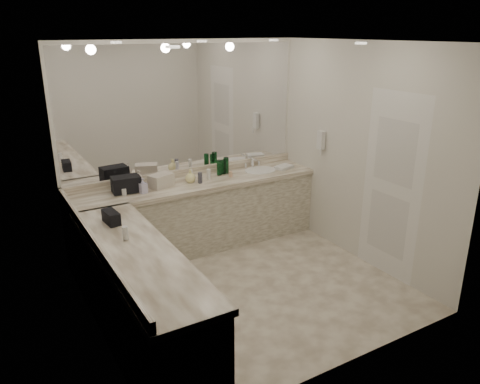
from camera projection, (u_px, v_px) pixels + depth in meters
floor at (246, 287)px, 5.19m from camera, size 3.20×3.20×0.00m
ceiling at (247, 42)px, 4.33m from camera, size 3.20×3.20×0.00m
wall_back at (186, 146)px, 5.98m from camera, size 3.20×0.02×2.60m
wall_left at (86, 203)px, 4.00m from camera, size 0.02×3.00×2.60m
wall_right at (362, 155)px, 5.53m from camera, size 0.02×3.00×2.60m
vanity_back_base at (198, 217)px, 6.03m from camera, size 3.20×0.60×0.84m
vanity_back_top at (197, 184)px, 5.87m from camera, size 3.20×0.64×0.06m
vanity_left_base at (139, 300)px, 4.19m from camera, size 0.60×2.40×0.84m
vanity_left_top at (137, 254)px, 4.04m from camera, size 0.64×2.42×0.06m
backsplash_back at (187, 172)px, 6.08m from camera, size 3.20×0.04×0.10m
backsplash_left at (93, 240)px, 4.12m from camera, size 0.04×3.00×0.10m
mirror_back at (185, 109)px, 5.82m from camera, size 3.12×0.01×1.55m
mirror_left at (82, 149)px, 3.85m from camera, size 0.01×2.92×1.55m
sink at (260, 171)px, 6.33m from camera, size 0.44×0.44×0.03m
faucet at (252, 162)px, 6.47m from camera, size 0.24×0.16×0.14m
wall_phone at (321, 140)px, 6.06m from camera, size 0.06×0.10×0.24m
door at (391, 187)px, 5.20m from camera, size 0.02×0.82×2.10m
black_toiletry_bag at (126, 185)px, 5.46m from camera, size 0.34×0.23×0.19m
black_bag_spill at (111, 217)px, 4.59m from camera, size 0.13×0.25×0.13m
cream_cosmetic_case at (161, 180)px, 5.65m from camera, size 0.33×0.27×0.17m
hand_towel at (284, 167)px, 6.41m from camera, size 0.28×0.22×0.04m
lotion_left at (125, 234)px, 4.22m from camera, size 0.05×0.05×0.12m
soap_bottle_a at (139, 180)px, 5.56m from camera, size 0.10×0.10×0.23m
soap_bottle_b at (143, 186)px, 5.43m from camera, size 0.10×0.10×0.18m
soap_bottle_c at (190, 176)px, 5.81m from camera, size 0.17×0.17×0.17m
green_bottle_0 at (226, 165)px, 6.17m from camera, size 0.07×0.07×0.22m
green_bottle_1 at (224, 167)px, 6.16m from camera, size 0.06×0.06×0.19m
green_bottle_2 at (219, 168)px, 6.10m from camera, size 0.06×0.06×0.20m
amenity_bottle_0 at (209, 174)px, 5.94m from camera, size 0.05×0.05×0.13m
amenity_bottle_1 at (124, 192)px, 5.37m from camera, size 0.05×0.05×0.08m
amenity_bottle_2 at (191, 175)px, 5.88m from camera, size 0.05×0.05×0.14m
amenity_bottle_3 at (155, 182)px, 5.63m from camera, size 0.05×0.05×0.13m
amenity_bottle_4 at (200, 178)px, 5.79m from camera, size 0.05×0.05×0.14m
amenity_bottle_5 at (130, 186)px, 5.52m from camera, size 0.04×0.04×0.11m
amenity_bottle_6 at (138, 188)px, 5.48m from camera, size 0.06×0.06×0.10m
amenity_bottle_7 at (231, 174)px, 6.05m from camera, size 0.05×0.05×0.07m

